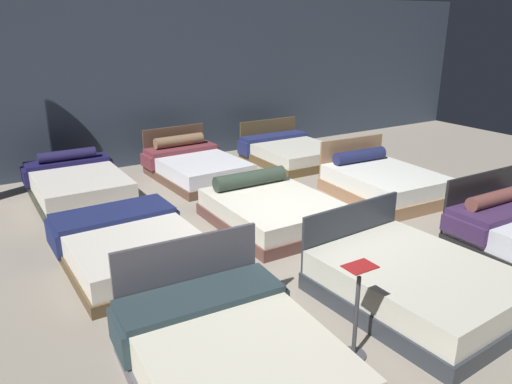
{
  "coord_description": "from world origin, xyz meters",
  "views": [
    {
      "loc": [
        -3.89,
        -5.34,
        2.93
      ],
      "look_at": [
        -0.24,
        0.59,
        0.52
      ],
      "focal_mm": 34.37,
      "sensor_mm": 36.0,
      "label": 1
    }
  ],
  "objects_px": {
    "bed_1": "(415,284)",
    "bed_5": "(383,183)",
    "bed_6": "(79,185)",
    "bed_3": "(130,245)",
    "bed_7": "(196,166)",
    "bed_0": "(231,359)",
    "price_sign": "(356,323)",
    "bed_8": "(291,152)",
    "bed_4": "(272,210)"
  },
  "relations": [
    {
      "from": "bed_5",
      "to": "price_sign",
      "type": "distance_m",
      "value": 4.6
    },
    {
      "from": "bed_7",
      "to": "bed_8",
      "type": "xyz_separation_m",
      "value": [
        2.32,
        0.04,
        -0.03
      ]
    },
    {
      "from": "bed_6",
      "to": "price_sign",
      "type": "xyz_separation_m",
      "value": [
        1.16,
        -5.74,
        0.11
      ]
    },
    {
      "from": "bed_5",
      "to": "bed_8",
      "type": "xyz_separation_m",
      "value": [
        -0.04,
        2.75,
        -0.04
      ]
    },
    {
      "from": "bed_1",
      "to": "bed_5",
      "type": "distance_m",
      "value": 3.54
    },
    {
      "from": "bed_5",
      "to": "bed_7",
      "type": "relative_size",
      "value": 0.93
    },
    {
      "from": "bed_7",
      "to": "bed_6",
      "type": "bearing_deg",
      "value": 177.96
    },
    {
      "from": "bed_7",
      "to": "price_sign",
      "type": "xyz_separation_m",
      "value": [
        -1.09,
        -5.76,
        0.11
      ]
    },
    {
      "from": "bed_6",
      "to": "bed_1",
      "type": "bearing_deg",
      "value": -66.98
    },
    {
      "from": "bed_1",
      "to": "bed_5",
      "type": "bearing_deg",
      "value": 46.77
    },
    {
      "from": "price_sign",
      "to": "bed_5",
      "type": "bearing_deg",
      "value": 41.48
    },
    {
      "from": "bed_1",
      "to": "bed_7",
      "type": "height_order",
      "value": "bed_7"
    },
    {
      "from": "bed_3",
      "to": "bed_8",
      "type": "height_order",
      "value": "bed_8"
    },
    {
      "from": "bed_0",
      "to": "bed_8",
      "type": "distance_m",
      "value": 7.18
    },
    {
      "from": "bed_4",
      "to": "bed_6",
      "type": "bearing_deg",
      "value": 130.14
    },
    {
      "from": "price_sign",
      "to": "bed_4",
      "type": "bearing_deg",
      "value": 70.13
    },
    {
      "from": "bed_3",
      "to": "price_sign",
      "type": "xyz_separation_m",
      "value": [
        1.15,
        -2.97,
        0.14
      ]
    },
    {
      "from": "bed_1",
      "to": "price_sign",
      "type": "xyz_separation_m",
      "value": [
        -1.17,
        -0.33,
        0.11
      ]
    },
    {
      "from": "bed_7",
      "to": "bed_0",
      "type": "bearing_deg",
      "value": -114.58
    },
    {
      "from": "bed_0",
      "to": "bed_8",
      "type": "xyz_separation_m",
      "value": [
        4.56,
        5.54,
        -0.05
      ]
    },
    {
      "from": "bed_7",
      "to": "price_sign",
      "type": "height_order",
      "value": "price_sign"
    },
    {
      "from": "bed_5",
      "to": "bed_7",
      "type": "bearing_deg",
      "value": 133.96
    },
    {
      "from": "bed_3",
      "to": "bed_6",
      "type": "height_order",
      "value": "bed_6"
    },
    {
      "from": "bed_6",
      "to": "bed_7",
      "type": "xyz_separation_m",
      "value": [
        2.24,
        0.02,
        -0.0
      ]
    },
    {
      "from": "bed_6",
      "to": "bed_3",
      "type": "bearing_deg",
      "value": -90.01
    },
    {
      "from": "bed_0",
      "to": "bed_1",
      "type": "height_order",
      "value": "bed_0"
    },
    {
      "from": "bed_3",
      "to": "bed_5",
      "type": "relative_size",
      "value": 1.08
    },
    {
      "from": "bed_4",
      "to": "bed_7",
      "type": "xyz_separation_m",
      "value": [
        -0.01,
        2.72,
        0.02
      ]
    },
    {
      "from": "bed_1",
      "to": "bed_6",
      "type": "distance_m",
      "value": 5.89
    },
    {
      "from": "bed_0",
      "to": "bed_6",
      "type": "bearing_deg",
      "value": 92.93
    },
    {
      "from": "bed_3",
      "to": "bed_5",
      "type": "height_order",
      "value": "bed_5"
    },
    {
      "from": "bed_3",
      "to": "bed_7",
      "type": "xyz_separation_m",
      "value": [
        2.23,
        2.79,
        0.03
      ]
    },
    {
      "from": "bed_1",
      "to": "price_sign",
      "type": "height_order",
      "value": "price_sign"
    },
    {
      "from": "bed_0",
      "to": "bed_4",
      "type": "relative_size",
      "value": 1.02
    },
    {
      "from": "bed_3",
      "to": "bed_7",
      "type": "bearing_deg",
      "value": 50.29
    },
    {
      "from": "bed_0",
      "to": "bed_5",
      "type": "xyz_separation_m",
      "value": [
        4.59,
        2.79,
        -0.01
      ]
    },
    {
      "from": "bed_1",
      "to": "bed_3",
      "type": "bearing_deg",
      "value": 127.89
    },
    {
      "from": "bed_1",
      "to": "bed_6",
      "type": "xyz_separation_m",
      "value": [
        -2.33,
        5.42,
        0.01
      ]
    },
    {
      "from": "bed_4",
      "to": "price_sign",
      "type": "relative_size",
      "value": 2.2
    },
    {
      "from": "bed_6",
      "to": "bed_7",
      "type": "distance_m",
      "value": 2.24
    },
    {
      "from": "bed_1",
      "to": "bed_5",
      "type": "relative_size",
      "value": 1.06
    },
    {
      "from": "bed_3",
      "to": "bed_4",
      "type": "distance_m",
      "value": 2.24
    },
    {
      "from": "bed_5",
      "to": "price_sign",
      "type": "height_order",
      "value": "price_sign"
    },
    {
      "from": "bed_1",
      "to": "bed_3",
      "type": "distance_m",
      "value": 3.52
    },
    {
      "from": "bed_0",
      "to": "bed_4",
      "type": "bearing_deg",
      "value": 53.96
    },
    {
      "from": "bed_1",
      "to": "bed_5",
      "type": "height_order",
      "value": "bed_5"
    },
    {
      "from": "bed_1",
      "to": "bed_3",
      "type": "relative_size",
      "value": 0.99
    },
    {
      "from": "bed_0",
      "to": "bed_1",
      "type": "xyz_separation_m",
      "value": [
        2.32,
        0.07,
        -0.03
      ]
    },
    {
      "from": "bed_0",
      "to": "bed_3",
      "type": "bearing_deg",
      "value": 92.77
    },
    {
      "from": "bed_4",
      "to": "bed_6",
      "type": "height_order",
      "value": "bed_6"
    }
  ]
}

